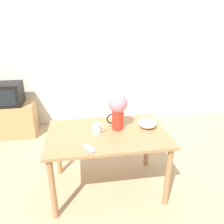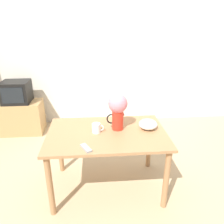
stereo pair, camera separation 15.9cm
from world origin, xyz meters
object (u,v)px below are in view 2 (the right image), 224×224
object	(u,v)px
coffee_mug	(97,128)
tv_set	(16,92)
flower_vase	(118,108)
white_bowl	(148,124)

from	to	relation	value
coffee_mug	tv_set	world-z (taller)	tv_set
flower_vase	white_bowl	size ratio (longest dim) A/B	1.99
tv_set	coffee_mug	bearing A→B (deg)	-49.13
coffee_mug	white_bowl	bearing A→B (deg)	4.28
tv_set	white_bowl	bearing A→B (deg)	-38.07
flower_vase	coffee_mug	size ratio (longest dim) A/B	3.17
flower_vase	tv_set	distance (m)	2.15
coffee_mug	tv_set	bearing A→B (deg)	130.87
flower_vase	tv_set	xyz separation A→B (m)	(-1.56, 1.47, -0.23)
flower_vase	white_bowl	bearing A→B (deg)	-3.31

